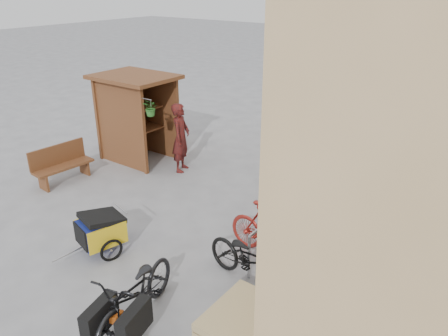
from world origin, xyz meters
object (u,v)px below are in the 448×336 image
Objects in this scene: bike_3 at (312,202)px; child_trailer at (101,230)px; cargo_bike at (135,295)px; bike_2 at (308,212)px; bench at (61,163)px; bike_1 at (271,232)px; bike_0 at (252,260)px; bike_5 at (341,182)px; pallet_stack at (246,325)px; bike_4 at (322,189)px; shopping_carts at (406,144)px; person_kiosk at (181,138)px; bike_6 at (343,174)px; kiosk at (134,106)px; bike_7 at (357,164)px.

child_trailer is at bearing 145.82° from bike_3.
child_trailer is 2.15m from cargo_bike.
child_trailer is at bearing 138.32° from bike_2.
bench is 5.96m from bike_1.
bike_0 is 1.11× the size of bike_5.
bike_5 is at bearing -0.38° from bike_1.
pallet_stack is at bearing -9.62° from bench.
bike_4 reaches higher than bike_0.
bike_1 is 0.95× the size of bike_4.
bench is 0.74× the size of shopping_carts.
pallet_stack is 6.20m from person_kiosk.
person_kiosk is at bearing 76.87° from bike_4.
bike_6 is at bearing 11.09° from bike_0.
child_trailer is at bearing -113.46° from shopping_carts.
shopping_carts is at bearing -24.98° from bike_6.
bike_3 is at bearing -4.19° from kiosk.
bike_2 is at bearing -96.89° from shopping_carts.
bike_7 reaches higher than pallet_stack.
bike_4 is at bearing 3.40° from kiosk.
bike_7 is (0.82, 6.72, 0.00)m from cargo_bike.
child_trailer is 4.01m from person_kiosk.
bike_0 is at bearing -1.47° from bench.
bike_5 is (0.11, 1.27, -0.01)m from bike_3.
shopping_carts is at bearing -3.25° from bike_1.
kiosk is 1.41× the size of bike_1.
bike_2 is (-0.59, -4.87, -0.11)m from shopping_carts.
bike_2 is 2.25m from bike_6.
bike_2 is (-0.01, 2.12, -0.05)m from bike_0.
bike_3 is at bearing 162.11° from bike_7.
pallet_stack is 4.28m from bike_4.
person_kiosk reaches higher than bench.
cargo_bike and bike_3 have the same top height.
bike_1 is (-0.72, 1.90, 0.32)m from pallet_stack.
bike_2 is 0.99× the size of bike_5.
child_trailer is 5.34m from bike_5.
bike_5 is at bearing 1.17° from bike_3.
kiosk reaches higher than bike_6.
person_kiosk is 1.08× the size of bike_3.
bike_1 is 1.06× the size of bike_5.
bench is 0.75× the size of cargo_bike.
pallet_stack is 6.04m from bike_7.
kiosk is at bearing 84.12° from bench.
bike_7 is at bearing 6.08° from bike_3.
bike_5 is (6.15, 3.06, 0.02)m from bench.
bike_2 is (6.09, 1.49, -0.05)m from bench.
bike_3 is (-0.64, -4.57, -0.03)m from shopping_carts.
cargo_bike is 4.97m from bike_4.
bike_0 reaches higher than pallet_stack.
person_kiosk reaches higher than bike_5.
bike_4 is at bearing 162.48° from bike_5.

